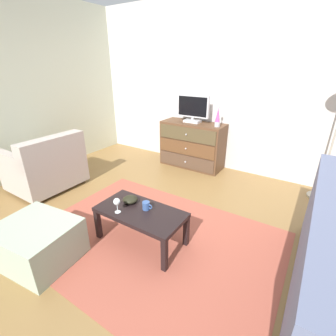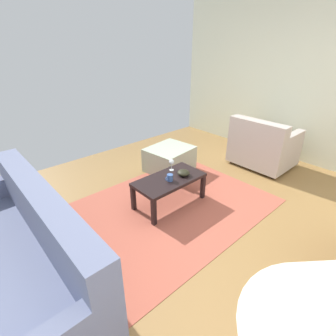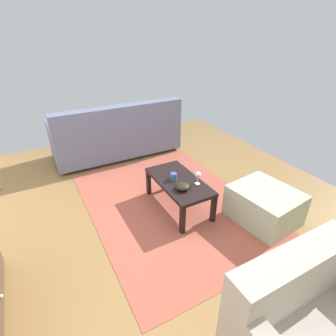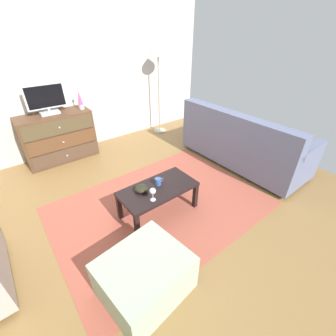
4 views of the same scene
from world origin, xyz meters
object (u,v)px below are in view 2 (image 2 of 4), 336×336
object	(u,v)px
ottoman	(170,159)
mug	(170,178)
armchair	(262,147)
wine_glass	(172,162)
coffee_table	(169,182)
bowl_decorative	(184,173)
couch_large	(19,259)

from	to	relation	value
ottoman	mug	bearing A→B (deg)	47.72
mug	armchair	bearing A→B (deg)	175.76
ottoman	wine_glass	bearing A→B (deg)	49.59
mug	coffee_table	bearing A→B (deg)	-128.05
armchair	wine_glass	bearing A→B (deg)	-10.99
coffee_table	bowl_decorative	xyz separation A→B (m)	(-0.19, 0.07, 0.09)
mug	bowl_decorative	size ratio (longest dim) A/B	0.72
mug	bowl_decorative	xyz separation A→B (m)	(-0.23, 0.01, -0.01)
coffee_table	ottoman	xyz separation A→B (m)	(-0.67, -0.73, -0.14)
couch_large	armchair	size ratio (longest dim) A/B	2.20
mug	wine_glass	bearing A→B (deg)	-137.27
bowl_decorative	armchair	xyz separation A→B (m)	(-1.75, 0.13, -0.07)
coffee_table	wine_glass	distance (m)	0.28
mug	armchair	world-z (taller)	armchair
wine_glass	bowl_decorative	bearing A→B (deg)	94.30
bowl_decorative	couch_large	world-z (taller)	couch_large
wine_glass	armchair	distance (m)	1.80
mug	ottoman	world-z (taller)	mug
wine_glass	mug	xyz separation A→B (m)	(0.21, 0.20, -0.07)
bowl_decorative	armchair	world-z (taller)	armchair
armchair	ottoman	bearing A→B (deg)	-36.28
coffee_table	couch_large	size ratio (longest dim) A/B	0.44
coffee_table	bowl_decorative	world-z (taller)	bowl_decorative
couch_large	ottoman	bearing A→B (deg)	-160.38
coffee_table	armchair	size ratio (longest dim) A/B	0.98
mug	ottoman	bearing A→B (deg)	-132.28
wine_glass	armchair	bearing A→B (deg)	169.01
armchair	ottoman	xyz separation A→B (m)	(1.26, -0.93, -0.15)
wine_glass	couch_large	xyz separation A→B (m)	(1.96, 0.29, -0.14)
coffee_table	mug	size ratio (longest dim) A/B	8.02
coffee_table	couch_large	xyz separation A→B (m)	(1.79, 0.15, 0.02)
bowl_decorative	couch_large	bearing A→B (deg)	2.36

